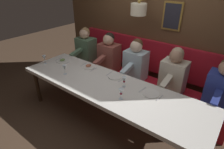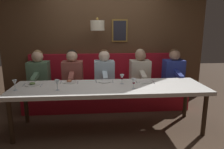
{
  "view_description": "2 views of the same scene",
  "coord_description": "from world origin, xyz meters",
  "px_view_note": "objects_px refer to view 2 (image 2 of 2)",
  "views": [
    {
      "loc": [
        -1.87,
        -1.52,
        2.23
      ],
      "look_at": [
        0.05,
        -0.05,
        0.92
      ],
      "focal_mm": 29.69,
      "sensor_mm": 36.0,
      "label": 1
    },
    {
      "loc": [
        -3.25,
        0.23,
        1.68
      ],
      "look_at": [
        0.05,
        -0.05,
        0.92
      ],
      "focal_mm": 33.59,
      "sensor_mm": 36.0,
      "label": 2
    }
  ],
  "objects_px": {
    "diner_near": "(140,70)",
    "diner_farthest": "(39,72)",
    "wine_glass_1": "(134,81)",
    "diner_far": "(73,71)",
    "wine_glass_0": "(15,83)",
    "wine_glass_3": "(122,77)",
    "dining_table": "(109,89)",
    "diner_nearest": "(174,69)",
    "diner_middle": "(104,70)",
    "wine_glass_2": "(57,83)"
  },
  "relations": [
    {
      "from": "wine_glass_3",
      "to": "diner_middle",
      "type": "bearing_deg",
      "value": 18.79
    },
    {
      "from": "diner_near",
      "to": "wine_glass_3",
      "type": "height_order",
      "value": "diner_near"
    },
    {
      "from": "diner_nearest",
      "to": "wine_glass_3",
      "type": "height_order",
      "value": "diner_nearest"
    },
    {
      "from": "diner_far",
      "to": "wine_glass_2",
      "type": "relative_size",
      "value": 4.82
    },
    {
      "from": "wine_glass_0",
      "to": "wine_glass_3",
      "type": "height_order",
      "value": "same"
    },
    {
      "from": "diner_nearest",
      "to": "wine_glass_2",
      "type": "height_order",
      "value": "diner_nearest"
    },
    {
      "from": "dining_table",
      "to": "wine_glass_1",
      "type": "xyz_separation_m",
      "value": [
        -0.17,
        -0.36,
        0.17
      ]
    },
    {
      "from": "diner_middle",
      "to": "diner_farthest",
      "type": "bearing_deg",
      "value": 90.0
    },
    {
      "from": "diner_near",
      "to": "wine_glass_1",
      "type": "distance_m",
      "value": 1.1
    },
    {
      "from": "wine_glass_3",
      "to": "wine_glass_0",
      "type": "bearing_deg",
      "value": 98.05
    },
    {
      "from": "diner_far",
      "to": "wine_glass_1",
      "type": "height_order",
      "value": "diner_far"
    },
    {
      "from": "diner_near",
      "to": "wine_glass_1",
      "type": "height_order",
      "value": "diner_near"
    },
    {
      "from": "diner_farthest",
      "to": "wine_glass_1",
      "type": "relative_size",
      "value": 4.82
    },
    {
      "from": "diner_farthest",
      "to": "wine_glass_1",
      "type": "distance_m",
      "value": 2.0
    },
    {
      "from": "diner_far",
      "to": "dining_table",
      "type": "bearing_deg",
      "value": -142.67
    },
    {
      "from": "wine_glass_0",
      "to": "diner_near",
      "type": "bearing_deg",
      "value": -64.89
    },
    {
      "from": "diner_middle",
      "to": "wine_glass_2",
      "type": "bearing_deg",
      "value": 143.9
    },
    {
      "from": "diner_far",
      "to": "diner_farthest",
      "type": "relative_size",
      "value": 1.0
    },
    {
      "from": "dining_table",
      "to": "wine_glass_1",
      "type": "bearing_deg",
      "value": -114.55
    },
    {
      "from": "diner_nearest",
      "to": "diner_middle",
      "type": "relative_size",
      "value": 1.0
    },
    {
      "from": "dining_table",
      "to": "diner_near",
      "type": "xyz_separation_m",
      "value": [
        0.88,
        -0.69,
        0.13
      ]
    },
    {
      "from": "diner_middle",
      "to": "diner_near",
      "type": "bearing_deg",
      "value": -90.0
    },
    {
      "from": "wine_glass_2",
      "to": "wine_glass_3",
      "type": "relative_size",
      "value": 1.0
    },
    {
      "from": "diner_nearest",
      "to": "wine_glass_0",
      "type": "height_order",
      "value": "diner_nearest"
    },
    {
      "from": "diner_farthest",
      "to": "wine_glass_3",
      "type": "distance_m",
      "value": 1.73
    },
    {
      "from": "diner_nearest",
      "to": "diner_near",
      "type": "relative_size",
      "value": 1.0
    },
    {
      "from": "diner_far",
      "to": "wine_glass_3",
      "type": "relative_size",
      "value": 4.82
    },
    {
      "from": "dining_table",
      "to": "wine_glass_2",
      "type": "xyz_separation_m",
      "value": [
        -0.16,
        0.8,
        0.17
      ]
    },
    {
      "from": "diner_far",
      "to": "wine_glass_0",
      "type": "distance_m",
      "value": 1.25
    },
    {
      "from": "wine_glass_1",
      "to": "diner_far",
      "type": "bearing_deg",
      "value": 44.69
    },
    {
      "from": "diner_far",
      "to": "wine_glass_1",
      "type": "bearing_deg",
      "value": -135.31
    },
    {
      "from": "diner_near",
      "to": "wine_glass_2",
      "type": "relative_size",
      "value": 4.82
    },
    {
      "from": "dining_table",
      "to": "wine_glass_2",
      "type": "height_order",
      "value": "wine_glass_2"
    },
    {
      "from": "diner_near",
      "to": "wine_glass_3",
      "type": "distance_m",
      "value": 0.9
    },
    {
      "from": "diner_near",
      "to": "diner_farthest",
      "type": "height_order",
      "value": "same"
    },
    {
      "from": "diner_farthest",
      "to": "wine_glass_2",
      "type": "relative_size",
      "value": 4.82
    },
    {
      "from": "wine_glass_0",
      "to": "dining_table",
      "type": "bearing_deg",
      "value": -85.54
    },
    {
      "from": "diner_middle",
      "to": "wine_glass_2",
      "type": "xyz_separation_m",
      "value": [
        -1.04,
        0.76,
        0.04
      ]
    },
    {
      "from": "diner_near",
      "to": "diner_middle",
      "type": "distance_m",
      "value": 0.73
    },
    {
      "from": "wine_glass_2",
      "to": "dining_table",
      "type": "bearing_deg",
      "value": -78.78
    },
    {
      "from": "dining_table",
      "to": "diner_far",
      "type": "relative_size",
      "value": 3.93
    },
    {
      "from": "wine_glass_2",
      "to": "diner_middle",
      "type": "bearing_deg",
      "value": -36.1
    },
    {
      "from": "wine_glass_1",
      "to": "dining_table",
      "type": "bearing_deg",
      "value": 65.45
    },
    {
      "from": "wine_glass_1",
      "to": "wine_glass_2",
      "type": "distance_m",
      "value": 1.16
    },
    {
      "from": "diner_middle",
      "to": "diner_nearest",
      "type": "bearing_deg",
      "value": -90.0
    },
    {
      "from": "dining_table",
      "to": "diner_near",
      "type": "relative_size",
      "value": 3.93
    },
    {
      "from": "diner_nearest",
      "to": "wine_glass_0",
      "type": "bearing_deg",
      "value": 109.36
    },
    {
      "from": "diner_near",
      "to": "wine_glass_3",
      "type": "xyz_separation_m",
      "value": [
        -0.76,
        0.47,
        0.04
      ]
    },
    {
      "from": "diner_nearest",
      "to": "wine_glass_0",
      "type": "distance_m",
      "value": 3.0
    },
    {
      "from": "diner_nearest",
      "to": "dining_table",
      "type": "bearing_deg",
      "value": 122.28
    }
  ]
}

